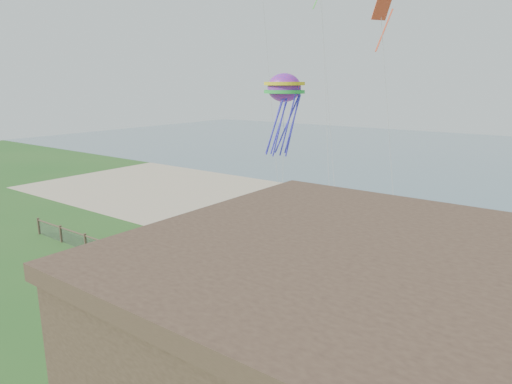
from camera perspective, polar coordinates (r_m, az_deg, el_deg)
ground at (r=20.87m, az=-15.87°, el=-18.93°), size 160.00×160.00×0.00m
sand_beach at (r=37.05m, az=12.14°, el=-4.13°), size 72.00×20.00×0.02m
ocean at (r=78.43m, az=25.85°, el=4.03°), size 160.00×68.00×0.02m
chainlink_fence at (r=24.16m, az=-4.39°, el=-12.23°), size 36.20×0.20×1.25m
picnic_table at (r=19.83m, az=-5.17°, el=-18.85°), size 2.10×1.65×0.84m
octopus_kite at (r=30.50m, az=3.49°, el=9.99°), size 3.04×2.23×6.01m
kite_red at (r=28.73m, az=15.33°, el=19.96°), size 2.04×1.88×2.50m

